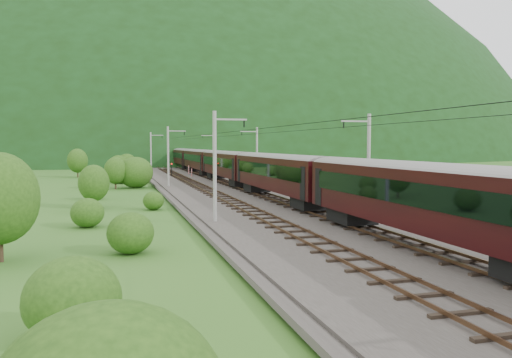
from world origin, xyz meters
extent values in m
plane|color=#28591C|center=(0.00, 0.00, 0.00)|extent=(600.00, 600.00, 0.00)
cube|color=#38332D|center=(0.00, 10.00, 0.15)|extent=(14.00, 220.00, 0.30)
cube|color=brown|center=(-3.12, 10.00, 0.49)|extent=(0.08, 220.00, 0.15)
cube|color=brown|center=(-1.68, 10.00, 0.49)|extent=(0.08, 220.00, 0.15)
cube|color=black|center=(-2.40, 10.00, 0.36)|extent=(2.40, 220.00, 0.12)
cube|color=brown|center=(1.68, 10.00, 0.49)|extent=(0.08, 220.00, 0.15)
cube|color=brown|center=(3.12, 10.00, 0.49)|extent=(0.08, 220.00, 0.15)
cube|color=black|center=(2.40, 10.00, 0.36)|extent=(2.40, 220.00, 0.12)
cylinder|color=gray|center=(-6.20, 0.00, 4.30)|extent=(0.28, 0.28, 8.00)
cube|color=gray|center=(-5.00, 0.00, 7.70)|extent=(2.40, 0.12, 0.12)
cylinder|color=black|center=(-4.00, 0.00, 7.40)|extent=(0.10, 0.10, 0.50)
cylinder|color=gray|center=(-6.20, 32.00, 4.30)|extent=(0.28, 0.28, 8.00)
cube|color=gray|center=(-5.00, 32.00, 7.70)|extent=(2.40, 0.12, 0.12)
cylinder|color=black|center=(-4.00, 32.00, 7.40)|extent=(0.10, 0.10, 0.50)
cylinder|color=gray|center=(-6.20, 64.00, 4.30)|extent=(0.28, 0.28, 8.00)
cube|color=gray|center=(-5.00, 64.00, 7.70)|extent=(2.40, 0.12, 0.12)
cylinder|color=black|center=(-4.00, 64.00, 7.40)|extent=(0.10, 0.10, 0.50)
cylinder|color=gray|center=(-6.20, 96.00, 4.30)|extent=(0.28, 0.28, 8.00)
cube|color=gray|center=(-5.00, 96.00, 7.70)|extent=(2.40, 0.12, 0.12)
cylinder|color=black|center=(-4.00, 96.00, 7.40)|extent=(0.10, 0.10, 0.50)
cylinder|color=gray|center=(-6.20, 128.00, 4.30)|extent=(0.28, 0.28, 8.00)
cube|color=gray|center=(-5.00, 128.00, 7.70)|extent=(2.40, 0.12, 0.12)
cylinder|color=black|center=(-4.00, 128.00, 7.40)|extent=(0.10, 0.10, 0.50)
cylinder|color=gray|center=(6.20, 0.00, 4.30)|extent=(0.28, 0.28, 8.00)
cube|color=gray|center=(5.00, 0.00, 7.70)|extent=(2.40, 0.12, 0.12)
cylinder|color=black|center=(4.00, 0.00, 7.40)|extent=(0.10, 0.10, 0.50)
cylinder|color=gray|center=(6.20, 32.00, 4.30)|extent=(0.28, 0.28, 8.00)
cube|color=gray|center=(5.00, 32.00, 7.70)|extent=(2.40, 0.12, 0.12)
cylinder|color=black|center=(4.00, 32.00, 7.40)|extent=(0.10, 0.10, 0.50)
cylinder|color=gray|center=(6.20, 64.00, 4.30)|extent=(0.28, 0.28, 8.00)
cube|color=gray|center=(5.00, 64.00, 7.70)|extent=(2.40, 0.12, 0.12)
cylinder|color=black|center=(4.00, 64.00, 7.40)|extent=(0.10, 0.10, 0.50)
cylinder|color=gray|center=(6.20, 96.00, 4.30)|extent=(0.28, 0.28, 8.00)
cube|color=gray|center=(5.00, 96.00, 7.70)|extent=(2.40, 0.12, 0.12)
cylinder|color=black|center=(4.00, 96.00, 7.40)|extent=(0.10, 0.10, 0.50)
cylinder|color=gray|center=(6.20, 128.00, 4.30)|extent=(0.28, 0.28, 8.00)
cube|color=gray|center=(5.00, 128.00, 7.70)|extent=(2.40, 0.12, 0.12)
cylinder|color=black|center=(4.00, 128.00, 7.40)|extent=(0.10, 0.10, 0.50)
cylinder|color=black|center=(-2.40, 10.00, 7.10)|extent=(0.03, 198.00, 0.03)
cylinder|color=black|center=(2.40, 10.00, 7.10)|extent=(0.03, 198.00, 0.03)
ellipsoid|color=black|center=(0.00, 260.00, 0.00)|extent=(504.00, 360.00, 244.00)
cube|color=black|center=(2.40, -12.67, 3.06)|extent=(3.01, 22.83, 3.11)
cylinder|color=slate|center=(2.40, -12.67, 4.46)|extent=(3.01, 22.71, 3.01)
cube|color=black|center=(0.88, -12.67, 3.43)|extent=(0.05, 20.09, 1.19)
cube|color=black|center=(3.92, -12.67, 3.43)|extent=(0.05, 20.09, 1.19)
cube|color=black|center=(2.40, -4.69, 1.04)|extent=(2.28, 3.32, 0.93)
cube|color=black|center=(2.40, 10.97, 3.06)|extent=(3.01, 22.83, 3.11)
cylinder|color=slate|center=(2.40, 10.97, 4.46)|extent=(3.01, 22.71, 3.01)
cube|color=black|center=(0.88, 10.97, 3.43)|extent=(0.05, 20.09, 1.19)
cube|color=black|center=(3.92, 10.97, 3.43)|extent=(0.05, 20.09, 1.19)
cube|color=black|center=(2.40, 2.98, 1.04)|extent=(2.28, 3.32, 0.93)
cube|color=black|center=(2.40, 18.96, 1.04)|extent=(2.28, 3.32, 0.93)
cube|color=black|center=(2.40, 34.61, 3.06)|extent=(3.01, 22.83, 3.11)
cylinder|color=slate|center=(2.40, 34.61, 4.46)|extent=(3.01, 22.71, 3.01)
cube|color=black|center=(0.88, 34.61, 3.43)|extent=(0.05, 20.09, 1.19)
cube|color=black|center=(3.92, 34.61, 3.43)|extent=(0.05, 20.09, 1.19)
cube|color=black|center=(2.40, 26.62, 1.04)|extent=(2.28, 3.32, 0.93)
cube|color=black|center=(2.40, 42.60, 1.04)|extent=(2.28, 3.32, 0.93)
cube|color=black|center=(2.40, 58.25, 3.06)|extent=(3.01, 22.83, 3.11)
cylinder|color=slate|center=(2.40, 58.25, 4.46)|extent=(3.01, 22.71, 3.01)
cube|color=black|center=(0.88, 58.25, 3.43)|extent=(0.05, 20.09, 1.19)
cube|color=black|center=(3.92, 58.25, 3.43)|extent=(0.05, 20.09, 1.19)
cube|color=black|center=(2.40, 50.26, 1.04)|extent=(2.28, 3.32, 0.93)
cube|color=black|center=(2.40, 66.24, 1.04)|extent=(2.28, 3.32, 0.93)
cube|color=black|center=(2.40, 81.90, 3.06)|extent=(3.01, 22.83, 3.11)
cylinder|color=slate|center=(2.40, 81.90, 4.46)|extent=(3.01, 22.71, 3.01)
cube|color=black|center=(0.88, 81.90, 3.43)|extent=(0.05, 20.09, 1.19)
cube|color=black|center=(3.92, 81.90, 3.43)|extent=(0.05, 20.09, 1.19)
cube|color=black|center=(2.40, 73.91, 1.04)|extent=(2.28, 3.32, 0.93)
cube|color=black|center=(2.40, 89.88, 1.04)|extent=(2.28, 3.32, 0.93)
cube|color=navy|center=(2.40, 114.88, 3.06)|extent=(3.01, 18.68, 3.11)
cylinder|color=slate|center=(2.40, 114.88, 4.46)|extent=(3.01, 18.58, 3.01)
cube|color=black|center=(0.88, 114.88, 3.43)|extent=(0.05, 16.43, 1.19)
cube|color=black|center=(3.92, 114.88, 3.43)|extent=(0.05, 16.43, 1.19)
cube|color=black|center=(2.40, 108.34, 1.04)|extent=(2.28, 3.32, 0.93)
cube|color=black|center=(2.40, 121.41, 1.04)|extent=(2.28, 3.32, 0.93)
cube|color=gold|center=(2.40, 124.01, 2.85)|extent=(3.07, 0.50, 2.80)
cube|color=gold|center=(2.40, 105.74, 2.85)|extent=(3.07, 0.50, 2.80)
cube|color=black|center=(2.40, 117.88, 5.19)|extent=(0.08, 1.60, 0.93)
cylinder|color=red|center=(-0.22, 50.77, 1.02)|extent=(0.15, 0.15, 1.44)
cylinder|color=red|center=(0.48, 59.12, 1.11)|extent=(0.17, 0.17, 1.62)
cylinder|color=black|center=(-3.36, 53.64, 1.35)|extent=(0.15, 0.15, 2.10)
sphere|color=red|center=(-3.36, 53.64, 2.46)|extent=(0.25, 0.25, 0.25)
ellipsoid|color=#204412|center=(-14.49, -20.07, 1.29)|extent=(2.87, 2.87, 2.58)
ellipsoid|color=#204412|center=(-12.44, -8.16, 1.13)|extent=(2.51, 2.51, 2.26)
ellipsoid|color=#204412|center=(-15.11, 1.49, 1.05)|extent=(2.33, 2.33, 2.10)
ellipsoid|color=#204412|center=(-9.87, 9.84, 0.85)|extent=(1.88, 1.88, 1.69)
ellipsoid|color=#204412|center=(-15.48, 20.21, 0.99)|extent=(2.21, 2.21, 1.99)
ellipsoid|color=#204412|center=(-10.42, 33.75, 2.12)|extent=(4.70, 4.70, 4.23)
ellipsoid|color=#204412|center=(-12.07, 42.00, 1.62)|extent=(3.60, 3.60, 3.24)
ellipsoid|color=#204412|center=(-13.48, 53.42, 0.99)|extent=(2.20, 2.20, 1.98)
ellipsoid|color=#204412|center=(-11.85, 64.38, 1.09)|extent=(2.41, 2.41, 2.17)
ellipsoid|color=#204412|center=(-12.29, 72.37, 1.83)|extent=(4.07, 4.07, 3.67)
ellipsoid|color=#204412|center=(-10.37, 82.13, 1.90)|extent=(4.23, 4.23, 3.81)
ellipsoid|color=#204412|center=(-11.02, 94.04, 1.36)|extent=(3.02, 3.02, 2.72)
cylinder|color=black|center=(-18.76, -8.29, 1.50)|extent=(0.24, 0.24, 3.00)
cylinder|color=black|center=(-15.04, 12.60, 1.09)|extent=(0.24, 0.24, 2.19)
ellipsoid|color=#204412|center=(-15.04, 12.60, 2.35)|extent=(2.81, 2.81, 3.38)
cylinder|color=black|center=(-13.05, 32.74, 1.15)|extent=(0.24, 0.24, 2.29)
ellipsoid|color=#204412|center=(-13.05, 32.74, 2.46)|extent=(2.95, 2.95, 3.54)
cylinder|color=black|center=(-19.47, 59.02, 1.40)|extent=(0.24, 0.24, 2.80)
ellipsoid|color=#204412|center=(-19.47, 59.02, 3.00)|extent=(3.60, 3.60, 4.32)
ellipsoid|color=#204412|center=(13.33, 21.41, 1.13)|extent=(2.52, 2.52, 2.26)
ellipsoid|color=#204412|center=(10.59, 50.26, 1.06)|extent=(2.35, 2.35, 2.11)
camera|label=1|loc=(-13.24, -35.51, 5.88)|focal=35.00mm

